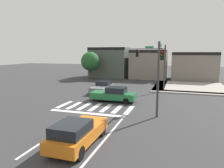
{
  "coord_description": "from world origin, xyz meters",
  "views": [
    {
      "loc": [
        7.18,
        -21.82,
        5.08
      ],
      "look_at": [
        -0.34,
        1.79,
        1.26
      ],
      "focal_mm": 32.95,
      "sensor_mm": 36.0,
      "label": 1
    }
  ],
  "objects": [
    {
      "name": "ground_plane",
      "position": [
        0.0,
        0.0,
        0.0
      ],
      "size": [
        120.0,
        120.0,
        0.0
      ],
      "primitive_type": "plane",
      "color": "#353538"
    },
    {
      "name": "storefront_row",
      "position": [
        1.41,
        19.03,
        2.81
      ],
      "size": [
        23.93,
        6.96,
        6.06
      ],
      "color": "#4C564C",
      "rests_on": "ground_plane"
    },
    {
      "name": "crosswalk_near",
      "position": [
        -0.0,
        -4.5,
        0.0
      ],
      "size": [
        6.97,
        2.81,
        0.01
      ],
      "color": "silver",
      "rests_on": "ground_plane"
    },
    {
      "name": "traffic_signal_southeast",
      "position": [
        5.8,
        -4.23,
        4.03
      ],
      "size": [
        0.32,
        4.53,
        5.9
      ],
      "rotation": [
        0.0,
        0.0,
        1.57
      ],
      "color": "#383A3D",
      "rests_on": "ground_plane"
    },
    {
      "name": "lane_markings",
      "position": [
        1.06,
        -12.74,
        0.0
      ],
      "size": [
        6.8,
        24.25,
        0.01
      ],
      "color": "white",
      "rests_on": "ground_plane"
    },
    {
      "name": "traffic_signal_northeast",
      "position": [
        4.03,
        5.58,
        4.11
      ],
      "size": [
        4.59,
        0.32,
        6.05
      ],
      "rotation": [
        0.0,
        0.0,
        3.14
      ],
      "color": "#383A3D",
      "rests_on": "ground_plane"
    },
    {
      "name": "roadside_tree",
      "position": [
        -8.5,
        14.0,
        3.38
      ],
      "size": [
        3.56,
        3.56,
        5.18
      ],
      "color": "#4C3823",
      "rests_on": "ground_plane"
    },
    {
      "name": "car_orange",
      "position": [
        2.16,
        -12.28,
        0.77
      ],
      "size": [
        1.8,
        4.47,
        1.51
      ],
      "rotation": [
        0.0,
        0.0,
        1.57
      ],
      "color": "orange",
      "rests_on": "ground_plane"
    },
    {
      "name": "bike_detector_marking",
      "position": [
        1.8,
        -8.99,
        0.0
      ],
      "size": [
        1.04,
        1.04,
        0.01
      ],
      "color": "yellow",
      "rests_on": "ground_plane"
    },
    {
      "name": "car_gray",
      "position": [
        -1.82,
        2.45,
        0.71
      ],
      "size": [
        1.86,
        4.36,
        1.38
      ],
      "rotation": [
        0.0,
        0.0,
        -1.57
      ],
      "color": "slate",
      "rests_on": "ground_plane"
    },
    {
      "name": "curb_corner_northeast",
      "position": [
        8.49,
        9.42,
        0.07
      ],
      "size": [
        10.0,
        10.6,
        0.15
      ],
      "color": "#9E998E",
      "rests_on": "ground_plane"
    },
    {
      "name": "car_green",
      "position": [
        0.99,
        -1.75,
        0.74
      ],
      "size": [
        4.68,
        1.73,
        1.52
      ],
      "rotation": [
        0.0,
        0.0,
        3.14
      ],
      "color": "#1E6638",
      "rests_on": "ground_plane"
    }
  ]
}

